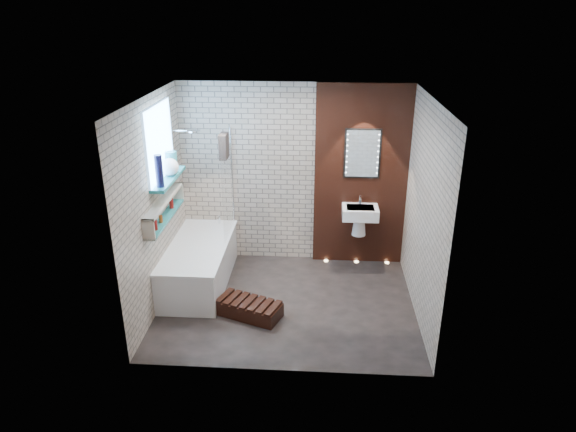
# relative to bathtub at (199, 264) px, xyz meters

# --- Properties ---
(ground) EXTENTS (3.20, 3.20, 0.00)m
(ground) POSITION_rel_bathtub_xyz_m (1.22, -0.45, -0.29)
(ground) COLOR black
(ground) RESTS_ON ground
(room_shell) EXTENTS (3.24, 3.20, 2.60)m
(room_shell) POSITION_rel_bathtub_xyz_m (1.22, -0.45, 1.01)
(room_shell) COLOR #A0907F
(room_shell) RESTS_ON ground
(walnut_panel) EXTENTS (1.30, 0.06, 2.60)m
(walnut_panel) POSITION_rel_bathtub_xyz_m (2.17, 0.82, 1.01)
(walnut_panel) COLOR black
(walnut_panel) RESTS_ON ground
(clerestory_window) EXTENTS (0.18, 1.00, 0.94)m
(clerestory_window) POSITION_rel_bathtub_xyz_m (-0.34, -0.10, 1.61)
(clerestory_window) COLOR #7FADE0
(clerestory_window) RESTS_ON room_shell
(display_niche) EXTENTS (0.14, 1.30, 0.26)m
(display_niche) POSITION_rel_bathtub_xyz_m (-0.31, -0.30, 0.91)
(display_niche) COLOR #22787D
(display_niche) RESTS_ON room_shell
(bathtub) EXTENTS (0.79, 1.74, 0.70)m
(bathtub) POSITION_rel_bathtub_xyz_m (0.00, 0.00, 0.00)
(bathtub) COLOR white
(bathtub) RESTS_ON ground
(bath_screen) EXTENTS (0.01, 0.78, 1.40)m
(bath_screen) POSITION_rel_bathtub_xyz_m (0.35, 0.44, 0.99)
(bath_screen) COLOR white
(bath_screen) RESTS_ON bathtub
(towel) EXTENTS (0.09, 0.25, 0.32)m
(towel) POSITION_rel_bathtub_xyz_m (0.35, 0.31, 1.56)
(towel) COLOR black
(towel) RESTS_ON bath_screen
(shower_head) EXTENTS (0.18, 0.18, 0.02)m
(shower_head) POSITION_rel_bathtub_xyz_m (-0.08, 0.50, 1.71)
(shower_head) COLOR silver
(shower_head) RESTS_ON room_shell
(washbasin) EXTENTS (0.50, 0.36, 0.58)m
(washbasin) POSITION_rel_bathtub_xyz_m (2.17, 0.62, 0.50)
(washbasin) COLOR white
(washbasin) RESTS_ON walnut_panel
(led_mirror) EXTENTS (0.50, 0.02, 0.70)m
(led_mirror) POSITION_rel_bathtub_xyz_m (2.17, 0.78, 1.36)
(led_mirror) COLOR black
(led_mirror) RESTS_ON walnut_panel
(walnut_step) EXTENTS (0.86, 0.62, 0.18)m
(walnut_step) POSITION_rel_bathtub_xyz_m (0.77, -0.75, -0.20)
(walnut_step) COLOR black
(walnut_step) RESTS_ON ground
(niche_bottles) EXTENTS (0.05, 0.75, 0.14)m
(niche_bottles) POSITION_rel_bathtub_xyz_m (-0.31, -0.36, 0.87)
(niche_bottles) COLOR #934116
(niche_bottles) RESTS_ON display_niche
(sill_vases) EXTENTS (0.22, 0.65, 0.39)m
(sill_vases) POSITION_rel_bathtub_xyz_m (-0.28, -0.08, 1.39)
(sill_vases) COLOR black
(sill_vases) RESTS_ON clerestory_window
(floor_uplights) EXTENTS (0.96, 0.06, 0.01)m
(floor_uplights) POSITION_rel_bathtub_xyz_m (2.17, 0.75, -0.29)
(floor_uplights) COLOR #FFD899
(floor_uplights) RESTS_ON ground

